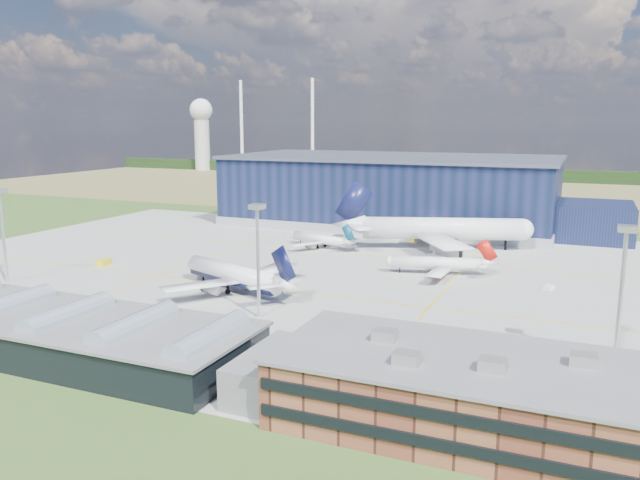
{
  "coord_description": "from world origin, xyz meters",
  "views": [
    {
      "loc": [
        68.78,
        -135.81,
        38.73
      ],
      "look_at": [
        7.5,
        6.97,
        9.21
      ],
      "focal_mm": 35.0,
      "sensor_mm": 36.0,
      "label": 1
    }
  ],
  "objects_px": {
    "ops_building": "(454,390)",
    "car_a": "(599,405)",
    "airliner_widebody": "(442,217)",
    "airliner_red": "(436,257)",
    "gse_cart_a": "(549,287)",
    "gse_tug_b": "(387,366)",
    "light_mast_east": "(623,273)",
    "gse_tug_a": "(104,262)",
    "light_mast_west": "(2,220)",
    "airliner_navy": "(233,264)",
    "airstair": "(343,354)",
    "airliner_regional": "(320,234)",
    "light_mast_center": "(258,242)",
    "car_b": "(246,349)",
    "gse_tug_c": "(413,239)",
    "hangar": "(399,194)"
  },
  "relations": [
    {
      "from": "ops_building",
      "to": "car_a",
      "type": "distance_m",
      "value": 21.91
    },
    {
      "from": "airliner_widebody",
      "to": "car_a",
      "type": "xyz_separation_m",
      "value": [
        43.69,
        -99.62,
        -9.48
      ]
    },
    {
      "from": "airliner_red",
      "to": "gse_cart_a",
      "type": "relative_size",
      "value": 11.05
    },
    {
      "from": "gse_tug_b",
      "to": "light_mast_east",
      "type": "bearing_deg",
      "value": 28.8
    },
    {
      "from": "gse_tug_a",
      "to": "gse_cart_a",
      "type": "height_order",
      "value": "gse_tug_a"
    },
    {
      "from": "light_mast_west",
      "to": "airliner_navy",
      "type": "distance_m",
      "value": 57.84
    },
    {
      "from": "light_mast_west",
      "to": "airstair",
      "type": "bearing_deg",
      "value": -9.62
    },
    {
      "from": "airliner_red",
      "to": "airliner_regional",
      "type": "height_order",
      "value": "airliner_red"
    },
    {
      "from": "airliner_navy",
      "to": "airstair",
      "type": "relative_size",
      "value": 7.78
    },
    {
      "from": "gse_tug_b",
      "to": "airliner_widebody",
      "type": "bearing_deg",
      "value": 100.58
    },
    {
      "from": "ops_building",
      "to": "airliner_red",
      "type": "bearing_deg",
      "value": 104.49
    },
    {
      "from": "light_mast_center",
      "to": "airliner_regional",
      "type": "relative_size",
      "value": 0.9
    },
    {
      "from": "airliner_navy",
      "to": "airliner_widebody",
      "type": "distance_m",
      "value": 74.97
    },
    {
      "from": "light_mast_center",
      "to": "car_b",
      "type": "distance_m",
      "value": 24.39
    },
    {
      "from": "light_mast_west",
      "to": "gse_tug_c",
      "type": "relative_size",
      "value": 8.04
    },
    {
      "from": "airliner_widebody",
      "to": "gse_tug_b",
      "type": "bearing_deg",
      "value": -101.06
    },
    {
      "from": "ops_building",
      "to": "gse_tug_b",
      "type": "height_order",
      "value": "ops_building"
    },
    {
      "from": "ops_building",
      "to": "gse_tug_c",
      "type": "xyz_separation_m",
      "value": [
        -37.59,
        122.0,
        -4.17
      ]
    },
    {
      "from": "airliner_navy",
      "to": "airliner_regional",
      "type": "height_order",
      "value": "airliner_navy"
    },
    {
      "from": "car_b",
      "to": "gse_tug_c",
      "type": "bearing_deg",
      "value": 14.73
    },
    {
      "from": "airliner_widebody",
      "to": "gse_tug_a",
      "type": "relative_size",
      "value": 15.49
    },
    {
      "from": "gse_tug_a",
      "to": "car_a",
      "type": "height_order",
      "value": "gse_tug_a"
    },
    {
      "from": "airliner_regional",
      "to": "airliner_navy",
      "type": "bearing_deg",
      "value": 108.99
    },
    {
      "from": "gse_tug_c",
      "to": "gse_tug_b",
      "type": "bearing_deg",
      "value": -73.41
    },
    {
      "from": "airliner_red",
      "to": "car_a",
      "type": "height_order",
      "value": "airliner_red"
    },
    {
      "from": "gse_cart_a",
      "to": "car_a",
      "type": "height_order",
      "value": "car_a"
    },
    {
      "from": "airliner_regional",
      "to": "car_b",
      "type": "height_order",
      "value": "airliner_regional"
    },
    {
      "from": "light_mast_east",
      "to": "airliner_widebody",
      "type": "distance_m",
      "value": 94.24
    },
    {
      "from": "airstair",
      "to": "car_b",
      "type": "relative_size",
      "value": 1.25
    },
    {
      "from": "ops_building",
      "to": "gse_cart_a",
      "type": "relative_size",
      "value": 17.58
    },
    {
      "from": "airliner_regional",
      "to": "gse_tug_a",
      "type": "height_order",
      "value": "airliner_regional"
    },
    {
      "from": "light_mast_west",
      "to": "light_mast_center",
      "type": "height_order",
      "value": "same"
    },
    {
      "from": "car_b",
      "to": "ops_building",
      "type": "bearing_deg",
      "value": -92.84
    },
    {
      "from": "light_mast_center",
      "to": "gse_tug_a",
      "type": "bearing_deg",
      "value": 158.75
    },
    {
      "from": "light_mast_east",
      "to": "gse_tug_c",
      "type": "distance_m",
      "value": 109.54
    },
    {
      "from": "light_mast_center",
      "to": "light_mast_east",
      "type": "height_order",
      "value": "same"
    },
    {
      "from": "light_mast_east",
      "to": "light_mast_center",
      "type": "bearing_deg",
      "value": 180.0
    },
    {
      "from": "airliner_regional",
      "to": "airstair",
      "type": "relative_size",
      "value": 5.1
    },
    {
      "from": "ops_building",
      "to": "light_mast_east",
      "type": "height_order",
      "value": "light_mast_east"
    },
    {
      "from": "ops_building",
      "to": "car_b",
      "type": "bearing_deg",
      "value": 162.35
    },
    {
      "from": "light_mast_east",
      "to": "gse_tug_b",
      "type": "relative_size",
      "value": 7.22
    },
    {
      "from": "airliner_red",
      "to": "airliner_navy",
      "type": "bearing_deg",
      "value": 27.62
    },
    {
      "from": "gse_tug_b",
      "to": "airliner_navy",
      "type": "bearing_deg",
      "value": 149.34
    },
    {
      "from": "airliner_red",
      "to": "airliner_widebody",
      "type": "bearing_deg",
      "value": -93.5
    },
    {
      "from": "airliner_red",
      "to": "car_b",
      "type": "distance_m",
      "value": 69.64
    },
    {
      "from": "hangar",
      "to": "ops_building",
      "type": "distance_m",
      "value": 163.51
    },
    {
      "from": "hangar",
      "to": "airliner_regional",
      "type": "height_order",
      "value": "hangar"
    },
    {
      "from": "car_a",
      "to": "gse_tug_b",
      "type": "bearing_deg",
      "value": 101.92
    },
    {
      "from": "ops_building",
      "to": "car_a",
      "type": "xyz_separation_m",
      "value": [
        17.57,
        12.41,
        -4.19
      ]
    },
    {
      "from": "airliner_red",
      "to": "light_mast_east",
      "type": "bearing_deg",
      "value": 116.12
    }
  ]
}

